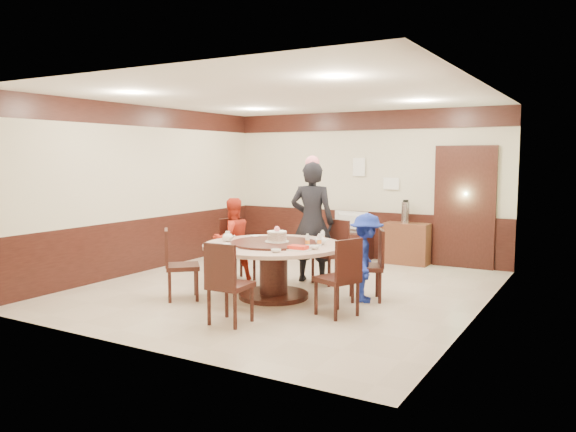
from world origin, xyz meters
The scene contains 30 objects.
room centered at (0.01, 0.01, 1.08)m, with size 6.00×6.04×2.84m.
banquet_table centered at (0.11, -0.53, 0.53)m, with size 1.94×1.94×0.78m.
chair_0 centered at (1.29, -0.01, 0.30)m, with size 0.60×0.59×0.97m.
chair_1 centered at (0.40, 0.68, 0.30)m, with size 0.56×0.57×0.97m.
chair_2 centered at (-0.96, 0.14, 0.30)m, with size 0.57×0.57×0.97m.
chair_3 centered at (-0.93, -1.24, 0.30)m, with size 0.62×0.62×0.97m.
chair_4 centered at (0.32, -1.84, 0.30)m, with size 0.45×0.46×0.97m.
chair_5 centered at (1.27, -0.91, 0.30)m, with size 0.58×0.58×0.97m.
person_standing centered at (0.10, 0.64, 0.94)m, with size 0.68×0.45×1.87m, color black.
person_red centered at (-1.01, 0.07, 0.65)m, with size 0.63×0.49×1.30m, color red.
person_blue centered at (1.31, -0.09, 0.60)m, with size 0.77×0.44×1.19m, color navy.
birthday_cake centered at (0.16, -0.50, 0.86)m, with size 0.33×0.33×0.22m.
teapot_left centered at (-0.57, -0.66, 0.81)m, with size 0.17×0.15×0.13m, color white.
teapot_right centered at (0.71, -0.28, 0.81)m, with size 0.17×0.15×0.13m, color white.
bowl_0 centered at (-0.41, -0.17, 0.77)m, with size 0.15×0.15×0.04m, color white.
bowl_1 centered at (0.50, -1.10, 0.77)m, with size 0.13×0.13×0.04m, color white.
bowl_2 centered at (-0.32, -1.04, 0.77)m, with size 0.14×0.14×0.03m, color white.
bowl_3 centered at (0.80, -0.65, 0.77)m, with size 0.15×0.15×0.05m, color white.
saucer_near centered at (-0.14, -1.18, 0.76)m, with size 0.18×0.18×0.01m, color white.
saucer_far centered at (0.56, -0.03, 0.76)m, with size 0.18×0.18×0.01m, color white.
shrimp_platter centered at (0.67, -0.83, 0.78)m, with size 0.30×0.20×0.06m.
bottle_0 centered at (0.65, -0.54, 0.83)m, with size 0.06×0.06×0.16m, color white.
bottle_1 centered at (0.78, -0.44, 0.83)m, with size 0.06×0.06×0.16m, color white.
bottle_2 centered at (0.66, -0.10, 0.83)m, with size 0.06×0.06×0.16m, color white.
tv_stand centered at (-0.20, 2.75, 0.25)m, with size 0.85×0.45×0.50m, color black.
television centered at (-0.20, 2.75, 0.70)m, with size 0.71×0.09×0.41m, color gray.
side_cabinet centered at (0.94, 2.78, 0.38)m, with size 0.80×0.40×0.75m, color brown.
thermos centered at (0.90, 2.78, 0.94)m, with size 0.15×0.15×0.38m, color silver.
notice_left centered at (-0.10, 2.96, 1.75)m, with size 0.25×0.00×0.35m, color white.
notice_right centered at (0.55, 2.96, 1.45)m, with size 0.30×0.00×0.22m, color white.
Camera 1 is at (4.10, -7.04, 1.94)m, focal length 35.00 mm.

